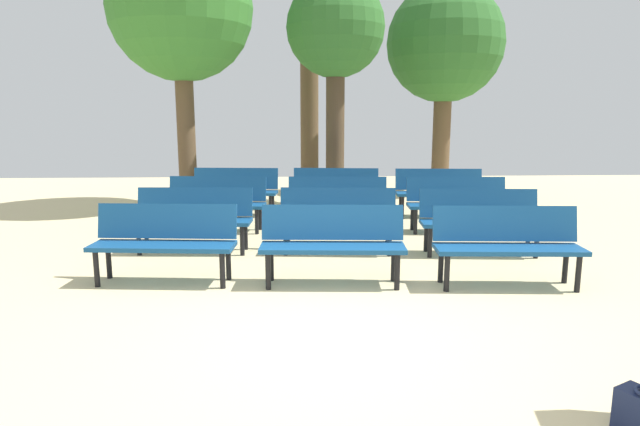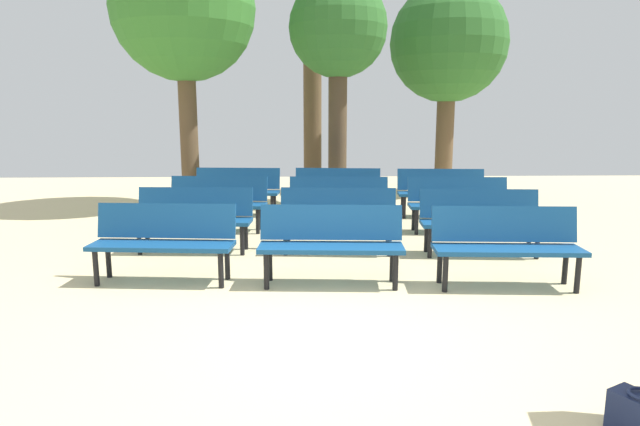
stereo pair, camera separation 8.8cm
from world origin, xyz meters
name	(u,v)px [view 1 (the left image)]	position (x,y,z in m)	size (l,w,h in m)	color
ground_plane	(335,339)	(0.00, 0.00, 0.00)	(24.00, 24.00, 0.00)	beige
bench_r0_c0	(165,238)	(-1.81, 1.70, 0.50)	(1.63, 0.61, 0.87)	navy
bench_r0_c1	(332,240)	(0.08, 1.55, 0.50)	(1.62, 0.57, 0.87)	navy
bench_r0_c2	(507,241)	(2.00, 1.40, 0.50)	(1.63, 0.58, 0.87)	navy
bench_r1_c0	(194,215)	(-1.74, 3.08, 0.50)	(1.62, 0.57, 0.87)	navy
bench_r1_c1	(338,216)	(0.25, 2.97, 0.50)	(1.63, 0.61, 0.87)	navy
bench_r1_c2	(480,217)	(2.16, 2.78, 0.50)	(1.63, 0.60, 0.87)	navy
bench_r2_c0	(216,200)	(-1.63, 4.43, 0.50)	(1.64, 0.64, 0.87)	navy
bench_r2_c1	(337,200)	(0.34, 4.30, 0.50)	(1.63, 0.58, 0.87)	navy
bench_r2_c2	(457,201)	(2.27, 4.19, 0.50)	(1.62, 0.56, 0.87)	navy
bench_r3_c0	(235,188)	(-1.48, 5.82, 0.50)	(1.64, 0.62, 0.87)	navy
bench_r3_c1	(336,188)	(0.41, 5.71, 0.50)	(1.64, 0.64, 0.87)	navy
bench_r3_c2	(439,189)	(2.33, 5.51, 0.50)	(1.63, 0.60, 0.87)	navy
tree_0	(445,45)	(3.15, 8.57, 3.45)	(2.72, 2.72, 4.86)	brown
tree_1	(309,122)	(0.01, 9.03, 1.69)	(0.44, 0.44, 3.38)	brown
tree_2	(181,10)	(-2.54, 6.81, 3.87)	(2.81, 2.81, 5.31)	brown
tree_3	(336,33)	(0.50, 7.08, 3.49)	(2.00, 2.00, 4.60)	#4C3A28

